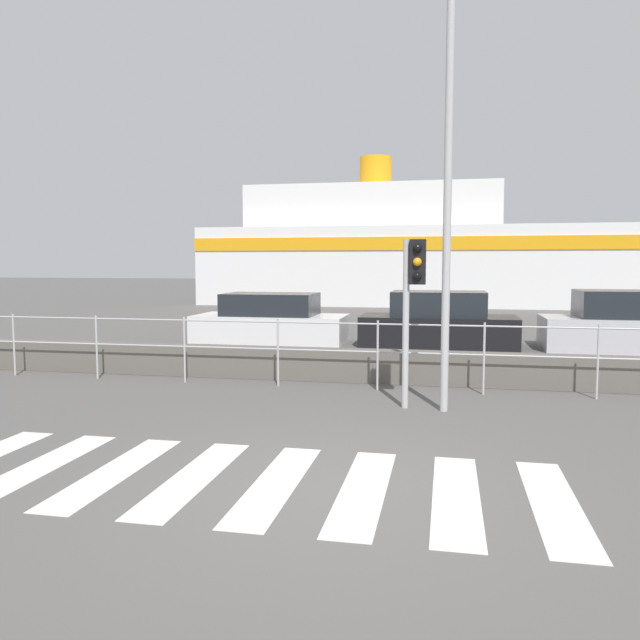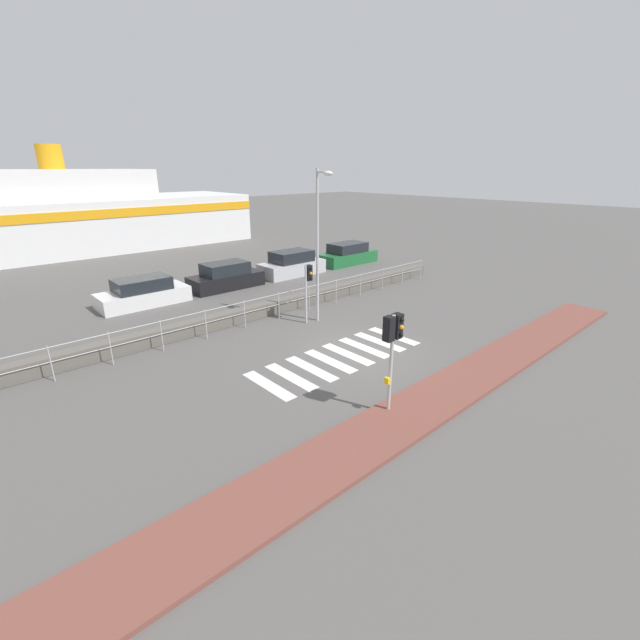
% 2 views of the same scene
% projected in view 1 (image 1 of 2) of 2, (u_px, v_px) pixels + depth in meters
% --- Properties ---
extents(ground_plane, '(160.00, 160.00, 0.00)m').
position_uv_depth(ground_plane, '(324.00, 487.00, 6.27)').
color(ground_plane, '#565451').
extents(crosswalk, '(6.75, 2.40, 0.01)m').
position_uv_depth(crosswalk, '(234.00, 480.00, 6.46)').
color(crosswalk, silver).
rests_on(crosswalk, ground_plane).
extents(seawall, '(24.25, 0.55, 0.58)m').
position_uv_depth(seawall, '(382.00, 366.00, 11.87)').
color(seawall, '#605B54').
rests_on(seawall, ground_plane).
extents(harbor_fence, '(21.87, 0.04, 1.24)m').
position_uv_depth(harbor_fence, '(378.00, 345.00, 10.97)').
color(harbor_fence, '#B2B2B5').
rests_on(harbor_fence, ground_plane).
extents(traffic_light_far, '(0.34, 0.32, 2.60)m').
position_uv_depth(traffic_light_far, '(413.00, 285.00, 9.49)').
color(traffic_light_far, '#B2B2B5').
rests_on(traffic_light_far, ground_plane).
extents(streetlamp, '(0.32, 0.91, 6.54)m').
position_uv_depth(streetlamp, '(449.00, 142.00, 8.99)').
color(streetlamp, '#B2B2B5').
rests_on(streetlamp, ground_plane).
extents(ferry_boat, '(24.11, 8.77, 8.22)m').
position_uv_depth(ferry_boat, '(416.00, 255.00, 35.25)').
color(ferry_boat, white).
rests_on(ferry_boat, ground_plane).
extents(parked_car_white, '(4.32, 1.88, 1.39)m').
position_uv_depth(parked_car_white, '(271.00, 321.00, 17.89)').
color(parked_car_white, silver).
rests_on(parked_car_white, ground_plane).
extents(parked_car_black, '(4.18, 1.77, 1.48)m').
position_uv_depth(parked_car_black, '(438.00, 323.00, 16.94)').
color(parked_car_black, black).
rests_on(parked_car_black, ground_plane).
extents(parked_car_silver, '(4.27, 1.87, 1.55)m').
position_uv_depth(parked_car_silver, '(629.00, 325.00, 15.98)').
color(parked_car_silver, '#BCBCC1').
rests_on(parked_car_silver, ground_plane).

